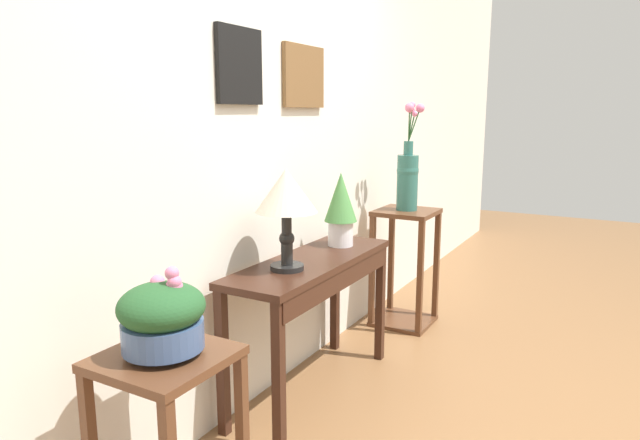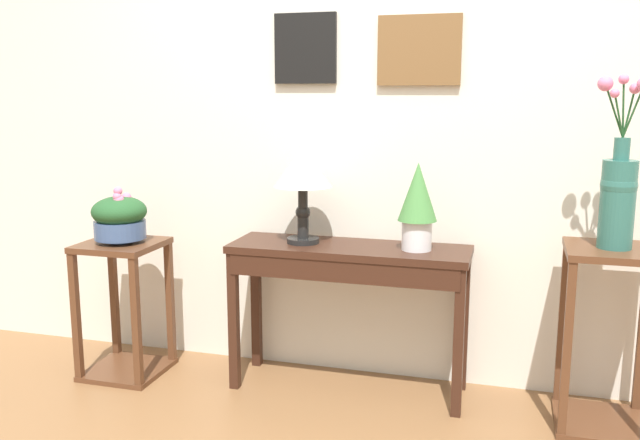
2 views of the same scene
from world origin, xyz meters
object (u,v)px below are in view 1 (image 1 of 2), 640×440
(potted_plant_on_console, at_px, (341,205))
(pedestal_stand_right, at_px, (405,268))
(console_table, at_px, (316,281))
(flower_vase_tall_right, at_px, (408,174))
(planter_bowl_wide_left, at_px, (162,316))
(table_lamp, at_px, (286,196))

(potted_plant_on_console, bearing_deg, pedestal_stand_right, -4.73)
(console_table, bearing_deg, flower_vase_tall_right, -2.31)
(console_table, xyz_separation_m, planter_bowl_wide_left, (-1.16, -0.11, 0.21))
(console_table, height_order, potted_plant_on_console, potted_plant_on_console)
(table_lamp, height_order, potted_plant_on_console, table_lamp)
(planter_bowl_wide_left, relative_size, pedestal_stand_right, 0.36)
(console_table, height_order, pedestal_stand_right, pedestal_stand_right)
(pedestal_stand_right, bearing_deg, console_table, 177.79)
(console_table, bearing_deg, potted_plant_on_console, 4.39)
(table_lamp, relative_size, planter_bowl_wide_left, 1.65)
(console_table, distance_m, potted_plant_on_console, 0.47)
(console_table, height_order, planter_bowl_wide_left, planter_bowl_wide_left)
(potted_plant_on_console, distance_m, pedestal_stand_right, 1.00)
(table_lamp, bearing_deg, console_table, -5.56)
(planter_bowl_wide_left, xyz_separation_m, flower_vase_tall_right, (2.31, 0.06, 0.22))
(console_table, xyz_separation_m, pedestal_stand_right, (1.16, -0.04, -0.21))
(planter_bowl_wide_left, bearing_deg, console_table, 5.35)
(pedestal_stand_right, bearing_deg, potted_plant_on_console, 175.27)
(flower_vase_tall_right, bearing_deg, potted_plant_on_console, 175.13)
(console_table, bearing_deg, planter_bowl_wide_left, -174.65)
(console_table, distance_m, table_lamp, 0.52)
(pedestal_stand_right, bearing_deg, flower_vase_tall_right, -111.34)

